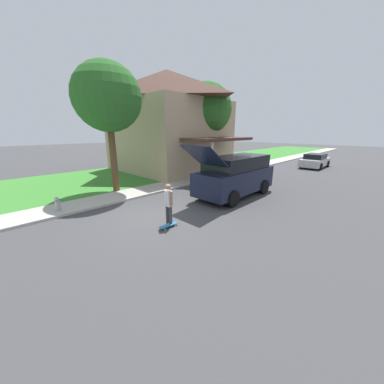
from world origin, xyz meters
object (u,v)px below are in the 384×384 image
at_px(lawn_tree_far, 206,109).
at_px(skateboard, 168,225).
at_px(suv_parked, 236,175).
at_px(fire_hydrant, 58,204).
at_px(car_down_street, 315,161).
at_px(lawn_tree_near, 107,98).
at_px(skateboarder, 169,203).

distance_m(lawn_tree_far, skateboard, 12.18).
xyz_separation_m(lawn_tree_far, skateboard, (6.23, -9.19, -5.01)).
distance_m(suv_parked, fire_hydrant, 8.54).
distance_m(lawn_tree_far, car_down_street, 12.06).
bearing_deg(car_down_street, fire_hydrant, -101.07).
xyz_separation_m(lawn_tree_far, car_down_street, (5.85, 9.57, -4.46)).
height_order(lawn_tree_near, skateboard, lawn_tree_near).
distance_m(skateboarder, fire_hydrant, 5.10).
distance_m(suv_parked, car_down_street, 13.66).
height_order(lawn_tree_near, car_down_street, lawn_tree_near).
bearing_deg(skateboarder, fire_hydrant, -149.82).
bearing_deg(fire_hydrant, skateboard, 27.93).
xyz_separation_m(lawn_tree_near, car_down_street, (5.48, 17.81, -4.44)).
bearing_deg(fire_hydrant, lawn_tree_near, 111.84).
relative_size(car_down_street, skateboarder, 2.59).
bearing_deg(lawn_tree_near, lawn_tree_far, 92.53).
height_order(skateboarder, fire_hydrant, skateboarder).
bearing_deg(car_down_street, lawn_tree_near, -107.10).
bearing_deg(lawn_tree_far, skateboard, -55.85).
height_order(lawn_tree_far, skateboard, lawn_tree_far).
height_order(suv_parked, skateboard, suv_parked).
distance_m(suv_parked, skateboard, 5.24).
bearing_deg(lawn_tree_near, skateboarder, -7.83).
relative_size(lawn_tree_far, skateboarder, 4.42).
bearing_deg(skateboard, lawn_tree_near, 170.87).
bearing_deg(suv_parked, skateboarder, -85.47).
xyz_separation_m(skateboarder, skateboard, (0.14, -0.15, -0.79)).
relative_size(suv_parked, skateboarder, 3.56).
height_order(lawn_tree_near, skateboarder, lawn_tree_near).
bearing_deg(fire_hydrant, suv_parked, 61.93).
distance_m(lawn_tree_far, suv_parked, 8.05).
height_order(lawn_tree_near, lawn_tree_far, lawn_tree_far).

